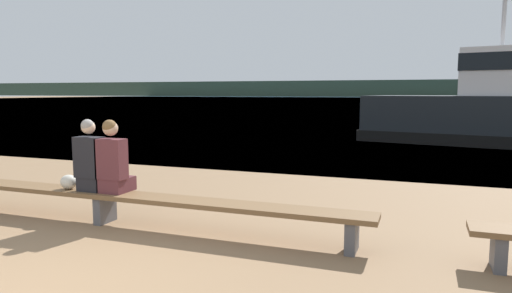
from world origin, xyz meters
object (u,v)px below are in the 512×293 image
object	(u,v)px
shopping_bag	(69,182)
tugboat_red	(496,114)
bench_main	(105,197)
person_left	(91,161)
person_right	(113,162)

from	to	relation	value
shopping_bag	tugboat_red	size ratio (longest dim) A/B	0.03
bench_main	tugboat_red	world-z (taller)	tugboat_red
person_left	shopping_bag	world-z (taller)	person_left
person_right	person_left	bearing A→B (deg)	179.84
person_left	tugboat_red	bearing A→B (deg)	62.24
person_right	tugboat_red	size ratio (longest dim) A/B	0.11
person_left	tugboat_red	world-z (taller)	tugboat_red
tugboat_red	person_left	bearing A→B (deg)	164.22
person_right	shopping_bag	world-z (taller)	person_right
bench_main	shopping_bag	bearing A→B (deg)	-178.47
person_left	person_right	distance (m)	0.37
bench_main	person_right	size ratio (longest dim) A/B	7.34
person_left	shopping_bag	bearing A→B (deg)	-175.64
shopping_bag	tugboat_red	distance (m)	14.73
person_left	tugboat_red	xyz separation A→B (m)	(6.76, 12.84, 0.21)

